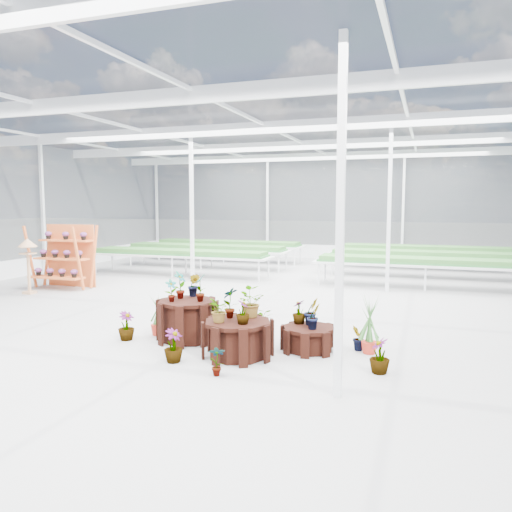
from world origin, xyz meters
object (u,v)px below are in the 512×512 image
(bird_table, at_px, (28,266))
(plinth_tall, at_px, (188,320))
(plinth_mid, at_px, (238,339))
(shelf_rack, at_px, (62,257))
(plinth_low, at_px, (309,339))

(bird_table, bearing_deg, plinth_tall, -27.54)
(plinth_tall, relative_size, plinth_mid, 0.97)
(shelf_rack, distance_m, bird_table, 1.08)
(plinth_mid, distance_m, shelf_rack, 8.45)
(plinth_low, xyz_separation_m, bird_table, (-8.42, 2.70, 0.56))
(plinth_mid, distance_m, plinth_low, 1.22)
(plinth_tall, distance_m, plinth_low, 2.21)
(shelf_rack, height_order, bird_table, shelf_rack)
(plinth_mid, relative_size, bird_table, 0.74)
(plinth_mid, bearing_deg, plinth_low, 34.99)
(plinth_low, height_order, shelf_rack, shelf_rack)
(plinth_mid, bearing_deg, shelf_rack, 148.22)
(plinth_tall, relative_size, bird_table, 0.71)
(plinth_mid, distance_m, bird_table, 8.17)
(plinth_tall, bearing_deg, shelf_rack, 147.24)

